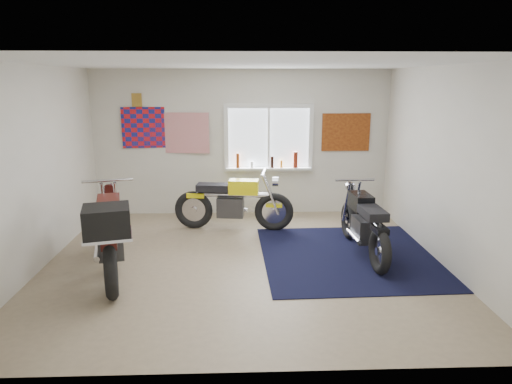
{
  "coord_description": "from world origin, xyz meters",
  "views": [
    {
      "loc": [
        -0.05,
        -6.01,
        2.49
      ],
      "look_at": [
        0.19,
        0.4,
        0.92
      ],
      "focal_mm": 32.0,
      "sensor_mm": 36.0,
      "label": 1
    }
  ],
  "objects_px": {
    "navy_rug": "(349,256)",
    "maroon_tourer": "(110,234)",
    "black_chrome_bike": "(364,225)",
    "yellow_triumph": "(233,204)"
  },
  "relations": [
    {
      "from": "navy_rug",
      "to": "maroon_tourer",
      "type": "height_order",
      "value": "maroon_tourer"
    },
    {
      "from": "maroon_tourer",
      "to": "black_chrome_bike",
      "type": "bearing_deg",
      "value": -93.2
    },
    {
      "from": "navy_rug",
      "to": "maroon_tourer",
      "type": "bearing_deg",
      "value": -169.2
    },
    {
      "from": "navy_rug",
      "to": "yellow_triumph",
      "type": "distance_m",
      "value": 2.2
    },
    {
      "from": "navy_rug",
      "to": "yellow_triumph",
      "type": "xyz_separation_m",
      "value": [
        -1.7,
        1.32,
        0.45
      ]
    },
    {
      "from": "yellow_triumph",
      "to": "maroon_tourer",
      "type": "relative_size",
      "value": 0.9
    },
    {
      "from": "yellow_triumph",
      "to": "maroon_tourer",
      "type": "bearing_deg",
      "value": -121.28
    },
    {
      "from": "navy_rug",
      "to": "yellow_triumph",
      "type": "bearing_deg",
      "value": 142.21
    },
    {
      "from": "navy_rug",
      "to": "black_chrome_bike",
      "type": "height_order",
      "value": "black_chrome_bike"
    },
    {
      "from": "black_chrome_bike",
      "to": "yellow_triumph",
      "type": "bearing_deg",
      "value": 53.91
    }
  ]
}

